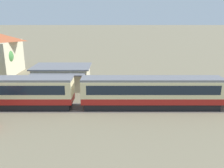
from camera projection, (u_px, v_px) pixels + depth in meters
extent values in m
plane|color=#7A7056|center=(116.00, 106.00, 31.83)|extent=(600.00, 600.00, 0.00)
cube|color=#AD1E19|center=(152.00, 99.00, 30.99)|extent=(18.14, 2.88, 0.80)
cube|color=beige|center=(152.00, 88.00, 30.58)|extent=(18.14, 2.88, 2.14)
cube|color=#192330|center=(152.00, 87.00, 30.55)|extent=(16.68, 2.92, 1.20)
cube|color=slate|center=(153.00, 79.00, 30.24)|extent=(18.14, 2.71, 0.30)
cube|color=black|center=(152.00, 105.00, 31.22)|extent=(17.41, 2.48, 0.88)
cylinder|color=black|center=(199.00, 107.00, 30.51)|extent=(0.90, 0.18, 0.90)
cylinder|color=black|center=(195.00, 103.00, 31.89)|extent=(0.90, 0.18, 0.90)
cylinder|color=black|center=(106.00, 107.00, 30.55)|extent=(0.90, 0.18, 0.90)
cylinder|color=black|center=(106.00, 103.00, 31.93)|extent=(0.90, 0.18, 0.90)
cube|color=#AD1E19|center=(5.00, 98.00, 31.05)|extent=(18.14, 2.88, 0.80)
cube|color=beige|center=(3.00, 88.00, 30.64)|extent=(18.14, 2.88, 2.14)
cube|color=#192330|center=(3.00, 87.00, 30.61)|extent=(16.68, 2.92, 1.20)
cube|color=slate|center=(2.00, 79.00, 30.30)|extent=(18.14, 2.71, 0.30)
cube|color=black|center=(6.00, 104.00, 31.28)|extent=(17.41, 2.48, 0.88)
cylinder|color=black|center=(49.00, 107.00, 30.57)|extent=(0.90, 0.18, 0.90)
cylinder|color=black|center=(52.00, 103.00, 31.95)|extent=(0.90, 0.18, 0.90)
cube|color=#665B51|center=(128.00, 108.00, 31.35)|extent=(139.22, 3.60, 0.01)
cube|color=#4C4238|center=(129.00, 110.00, 30.66)|extent=(139.22, 0.12, 0.04)
cube|color=#4C4238|center=(128.00, 106.00, 32.04)|extent=(139.22, 0.12, 0.04)
cube|color=beige|center=(63.00, 77.00, 39.74)|extent=(8.75, 5.65, 3.55)
cube|color=slate|center=(63.00, 67.00, 39.22)|extent=(9.45, 6.10, 0.20)
cube|color=slate|center=(58.00, 75.00, 35.88)|extent=(8.40, 1.60, 0.16)
cylinder|color=brown|center=(58.00, 86.00, 35.75)|extent=(0.14, 0.14, 3.07)
cylinder|color=brown|center=(7.00, 69.00, 47.43)|extent=(0.43, 0.43, 3.06)
sphere|color=#427F3D|center=(6.00, 56.00, 46.73)|extent=(3.36, 3.36, 3.36)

